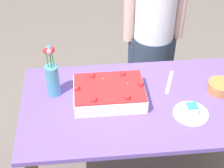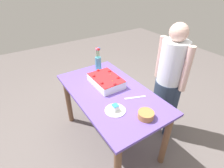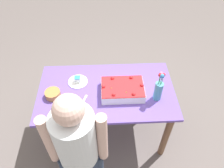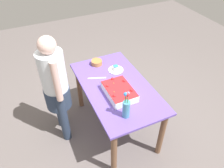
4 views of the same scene
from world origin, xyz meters
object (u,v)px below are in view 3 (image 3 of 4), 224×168
serving_plate_with_slice (78,81)px  person_standing (79,152)px  cake_knife (82,104)px  fruit_bowl (53,94)px  flower_vase (159,89)px  sheet_cake (123,89)px

serving_plate_with_slice → person_standing: bearing=-85.5°
cake_knife → person_standing: size_ratio=0.16×
person_standing → serving_plate_with_slice: bearing=4.5°
cake_knife → fruit_bowl: bearing=-90.4°
serving_plate_with_slice → flower_vase: 0.83m
sheet_cake → cake_knife: bearing=-162.7°
serving_plate_with_slice → flower_vase: flower_vase is taller
flower_vase → fruit_bowl: (-1.02, 0.07, -0.10)m
sheet_cake → person_standing: size_ratio=0.28×
cake_knife → fruit_bowl: size_ratio=1.55×
sheet_cake → flower_vase: size_ratio=1.23×
fruit_bowl → cake_knife: bearing=-21.4°
sheet_cake → serving_plate_with_slice: sheet_cake is taller
person_standing → flower_vase: bearing=-51.7°
serving_plate_with_slice → fruit_bowl: 0.30m
sheet_cake → person_standing: (-0.39, -0.65, 0.03)m
serving_plate_with_slice → fruit_bowl: bearing=-141.5°
flower_vase → fruit_bowl: size_ratio=2.26×
serving_plate_with_slice → cake_knife: (0.06, -0.30, -0.02)m
cake_knife → person_standing: bearing=22.0°
serving_plate_with_slice → person_standing: 0.83m
fruit_bowl → person_standing: size_ratio=0.10×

